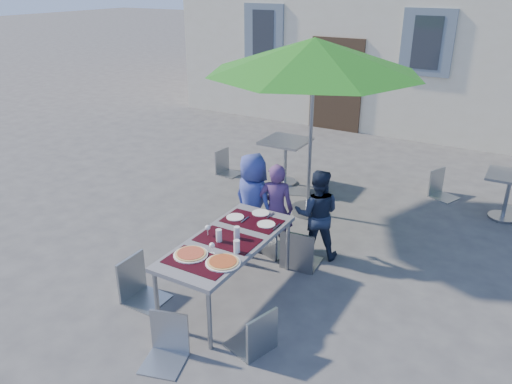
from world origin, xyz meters
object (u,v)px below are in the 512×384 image
Objects in this scene: chair_0 at (226,220)px; chair_1 at (272,220)px; child_1 at (276,209)px; patio_umbrella at (314,56)px; chair_3 at (136,255)px; chair_4 at (256,307)px; bg_chair_l_1 at (444,168)px; cafe_table_1 at (508,189)px; child_0 at (253,201)px; pizza_near_right at (223,262)px; bg_chair_r_0 at (304,166)px; dining_table at (227,244)px; chair_5 at (164,314)px; pizza_near_left at (191,254)px; chair_2 at (300,226)px; bg_chair_l_0 at (225,148)px; cafe_table_0 at (285,152)px; child_2 at (317,214)px.

chair_0 is 1.07× the size of chair_1.
patio_umbrella is at bearing -103.97° from child_1.
chair_3 reaches higher than chair_4.
cafe_table_1 is at bearing -20.90° from bg_chair_l_1.
pizza_near_right is at bearing 126.10° from child_0.
child_1 is at bearing -75.23° from bg_chair_r_0.
chair_3 reaches higher than bg_chair_l_1.
patio_umbrella is at bearing 93.17° from dining_table.
chair_1 reaches higher than bg_chair_r_0.
chair_5 is at bearing -88.27° from chair_1.
pizza_near_left is 1.31m from chair_0.
chair_2 reaches higher than bg_chair_l_0.
cafe_table_1 is at bearing 46.72° from chair_1.
pizza_near_right is (0.24, -0.45, 0.07)m from dining_table.
pizza_near_left is at bearing -122.10° from cafe_table_1.
chair_3 is at bearing -127.91° from cafe_table_1.
chair_3 is 3.70m from patio_umbrella.
cafe_table_0 is at bearing -162.37° from bg_chair_l_1.
bg_chair_l_0 is at bearing 116.67° from chair_5.
child_2 reaches higher than cafe_table_1.
chair_5 is 5.70m from cafe_table_1.
chair_5 is at bearing -87.15° from patio_umbrella.
chair_0 reaches higher than chair_5.
chair_3 is at bearing -147.28° from dining_table.
cafe_table_1 is (3.63, 0.43, -0.10)m from cafe_table_0.
dining_table is 1.02m from chair_4.
pizza_near_left is at bearing -109.70° from bg_chair_l_1.
pizza_near_right is at bearing -62.04° from dining_table.
cafe_table_0 is at bearing 100.68° from chair_0.
bg_chair_l_0 is (-2.69, 2.37, -0.09)m from chair_2.
chair_0 is 0.61m from chair_1.
chair_1 is (-0.02, 1.12, -0.19)m from dining_table.
chair_0 reaches higher than bg_chair_l_0.
patio_umbrella is (0.74, 3.10, 1.87)m from chair_3.
child_0 is 3.65m from bg_chair_l_1.
child_1 is at bearing 112.36° from chair_4.
chair_1 is at bearing -45.37° from bg_chair_l_0.
pizza_near_left is 0.30× the size of child_2.
pizza_near_left is 0.41× the size of chair_4.
chair_1 is 1.20× the size of cafe_table_1.
bg_chair_l_0 is (-1.87, 2.15, -0.16)m from child_0.
pizza_near_left is at bearing -73.70° from chair_0.
chair_0 is (-0.51, 0.76, -0.15)m from dining_table.
child_2 reaches higher than chair_1.
cafe_table_0 is at bearing 133.28° from patio_umbrella.
chair_2 is at bearing 135.83° from child_1.
chair_2 reaches higher than chair_5.
chair_5 is (0.07, -2.31, 0.02)m from chair_1.
chair_0 is 1.07× the size of bg_chair_l_0.
patio_umbrella is (-0.59, 1.54, 1.85)m from chair_2.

